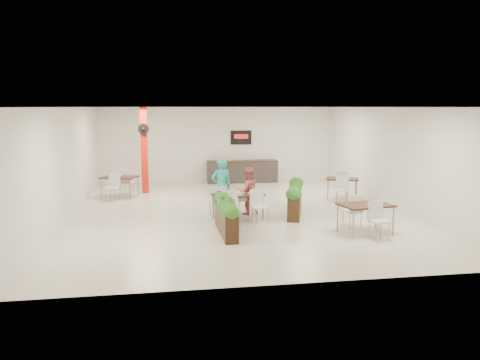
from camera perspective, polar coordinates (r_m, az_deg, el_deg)
name	(u,v)px	position (r m, az deg, el deg)	size (l,w,h in m)	color
ground	(240,212)	(14.44, -0.03, -3.92)	(12.00, 12.00, 0.00)	beige
room_shell	(240,147)	(14.13, -0.03, 4.04)	(10.10, 12.10, 3.22)	white
red_column	(144,149)	(17.78, -11.59, 3.69)	(0.40, 0.41, 3.20)	red
service_counter	(242,171)	(20.01, 0.26, 1.12)	(3.00, 0.64, 2.20)	#2C2927
main_table	(238,198)	(13.36, -0.29, -2.18)	(1.58, 1.87, 0.92)	black
diner_man	(221,187)	(13.91, -2.30, -0.82)	(0.63, 0.41, 1.72)	#29B3A4
diner_woman	(248,191)	(14.05, 0.95, -1.32)	(0.69, 0.54, 1.42)	#E36471
planter_left	(226,214)	(11.91, -1.70, -4.11)	(0.42, 2.08, 1.09)	black
planter_right	(295,198)	(14.12, 6.71, -2.13)	(0.97, 2.08, 1.13)	black
side_table_a	(120,180)	(17.21, -14.46, 0.02)	(1.41, 1.67, 0.92)	black
side_table_b	(342,182)	(16.66, 12.34, -0.23)	(1.26, 1.67, 0.92)	black
side_table_c	(366,209)	(12.39, 15.06, -3.39)	(1.42, 1.67, 0.92)	black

